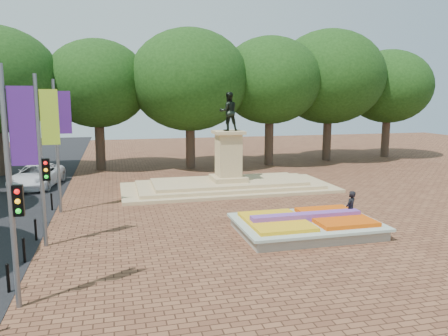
% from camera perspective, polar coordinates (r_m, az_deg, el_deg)
% --- Properties ---
extents(ground, '(90.00, 90.00, 0.00)m').
position_cam_1_polar(ground, '(21.79, 6.00, -7.03)').
color(ground, brown).
rests_on(ground, ground).
extents(flower_bed, '(6.30, 4.30, 0.91)m').
position_cam_1_polar(flower_bed, '(20.30, 10.73, -7.26)').
color(flower_bed, gray).
rests_on(flower_bed, ground).
extents(monument, '(14.00, 6.00, 6.40)m').
position_cam_1_polar(monument, '(29.03, 0.57, -1.07)').
color(monument, tan).
rests_on(monument, ground).
extents(tree_row_back, '(44.80, 8.80, 10.43)m').
position_cam_1_polar(tree_row_back, '(38.82, 0.13, 10.13)').
color(tree_row_back, '#33281C').
rests_on(tree_row_back, ground).
extents(banner_poles, '(0.88, 11.17, 7.00)m').
position_cam_1_polar(banner_poles, '(18.63, -22.68, 1.70)').
color(banner_poles, slate).
rests_on(banner_poles, ground).
extents(bollard_row, '(0.12, 13.12, 0.98)m').
position_cam_1_polar(bollard_row, '(19.24, -23.99, -8.39)').
color(bollard_row, black).
rests_on(bollard_row, ground).
extents(van, '(3.43, 5.90, 1.54)m').
position_cam_1_polar(van, '(32.42, -23.25, -0.94)').
color(van, white).
rests_on(van, ground).
extents(pedestrian, '(0.76, 0.70, 1.75)m').
position_cam_1_polar(pedestrian, '(21.48, 16.20, -5.18)').
color(pedestrian, black).
rests_on(pedestrian, ground).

